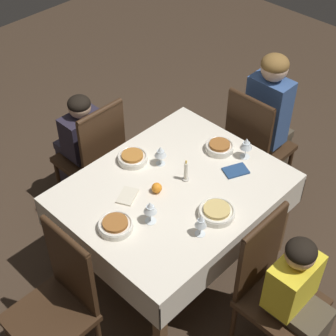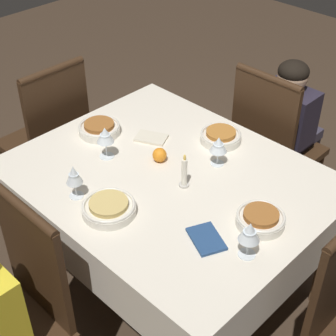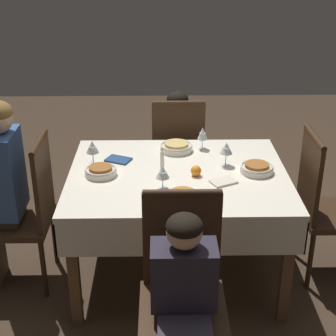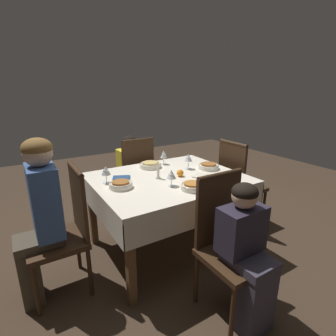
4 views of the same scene
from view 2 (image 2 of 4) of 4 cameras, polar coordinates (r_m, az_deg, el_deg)
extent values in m
plane|color=#3D2D21|center=(2.75, 0.16, -12.99)|extent=(8.00, 8.00, 0.00)
cube|color=silver|center=(2.24, 0.19, -1.13)|extent=(1.32, 1.07, 0.04)
cube|color=silver|center=(2.08, -10.23, -10.12)|extent=(1.32, 0.01, 0.20)
cube|color=silver|center=(2.65, 8.23, 1.94)|extent=(1.32, 0.01, 0.20)
cube|color=silver|center=(2.73, -9.76, 2.94)|extent=(0.01, 1.07, 0.20)
cube|color=silver|center=(2.05, 13.75, -11.72)|extent=(0.01, 1.07, 0.20)
cube|color=brown|center=(2.66, -16.26, -6.21)|extent=(0.06, 0.06, 0.70)
cube|color=brown|center=(3.06, -1.68, 2.08)|extent=(0.06, 0.06, 0.70)
cube|color=brown|center=(2.54, 17.45, -8.79)|extent=(0.06, 0.06, 0.70)
cube|color=#382314|center=(1.97, -14.57, -9.92)|extent=(0.38, 0.03, 0.51)
cylinder|color=#382314|center=(1.80, -15.81, -4.31)|extent=(0.37, 0.04, 0.04)
cylinder|color=#382314|center=(2.45, -15.38, -15.74)|extent=(0.03, 0.03, 0.40)
cube|color=#382314|center=(2.98, 12.09, 1.81)|extent=(0.42, 0.42, 0.04)
cube|color=#382314|center=(2.69, 10.50, 4.94)|extent=(0.38, 0.03, 0.51)
cylinder|color=#382314|center=(2.57, 11.14, 9.79)|extent=(0.37, 0.04, 0.04)
cylinder|color=#382314|center=(3.18, 16.11, -1.47)|extent=(0.03, 0.03, 0.40)
cylinder|color=#382314|center=(3.31, 10.82, 1.24)|extent=(0.03, 0.03, 0.40)
cylinder|color=#382314|center=(2.92, 12.42, -4.67)|extent=(0.03, 0.03, 0.40)
cylinder|color=#382314|center=(3.07, 6.87, -1.57)|extent=(0.03, 0.03, 0.40)
cube|color=#382314|center=(3.06, -13.53, 2.61)|extent=(0.42, 0.42, 0.04)
cube|color=#382314|center=(2.78, -12.09, 5.76)|extent=(0.03, 0.38, 0.51)
cylinder|color=#382314|center=(2.66, -12.80, 10.49)|extent=(0.04, 0.37, 0.04)
cylinder|color=#382314|center=(3.39, -12.23, 1.98)|extent=(0.03, 0.03, 0.40)
cylinder|color=#382314|center=(3.26, -17.38, -0.69)|extent=(0.03, 0.03, 0.40)
cylinder|color=#382314|center=(3.15, -8.39, -0.66)|extent=(0.03, 0.03, 0.40)
cylinder|color=#382314|center=(3.00, -13.81, -3.68)|extent=(0.03, 0.03, 0.40)
cube|color=#383342|center=(3.24, 13.65, 0.34)|extent=(0.22, 0.14, 0.44)
cube|color=#383342|center=(3.04, 13.45, 3.47)|extent=(0.24, 0.31, 0.06)
cube|color=#282333|center=(2.88, 13.02, 5.83)|extent=(0.30, 0.18, 0.30)
sphere|color=#D6A884|center=(2.78, 13.67, 9.85)|extent=(0.16, 0.16, 0.16)
ellipsoid|color=black|center=(2.76, 13.76, 10.37)|extent=(0.16, 0.16, 0.11)
cylinder|color=silver|center=(2.02, 10.20, -5.73)|extent=(0.19, 0.19, 0.04)
torus|color=silver|center=(2.00, 10.27, -5.27)|extent=(0.19, 0.19, 0.01)
cylinder|color=#995B28|center=(2.00, 10.29, -5.14)|extent=(0.14, 0.14, 0.02)
cylinder|color=white|center=(1.90, 8.72, -9.43)|extent=(0.06, 0.06, 0.00)
cylinder|color=white|center=(1.88, 8.82, -8.62)|extent=(0.01, 0.01, 0.07)
cone|color=white|center=(1.82, 9.04, -6.97)|extent=(0.08, 0.08, 0.08)
cylinder|color=white|center=(1.83, 9.00, -7.32)|extent=(0.05, 0.05, 0.04)
cylinder|color=silver|center=(2.05, -6.53, -4.58)|extent=(0.22, 0.22, 0.04)
torus|color=silver|center=(2.03, -6.57, -4.11)|extent=(0.21, 0.21, 0.01)
cylinder|color=tan|center=(2.03, -6.58, -3.98)|extent=(0.16, 0.16, 0.02)
cylinder|color=white|center=(2.16, -10.09, -3.03)|extent=(0.06, 0.06, 0.00)
cylinder|color=white|center=(2.13, -10.19, -2.30)|extent=(0.01, 0.01, 0.07)
cone|color=white|center=(2.09, -10.41, -0.71)|extent=(0.07, 0.07, 0.08)
cylinder|color=white|center=(2.10, -10.36, -1.06)|extent=(0.04, 0.04, 0.04)
cylinder|color=silver|center=(2.45, 5.85, 3.36)|extent=(0.19, 0.19, 0.04)
torus|color=silver|center=(2.44, 5.88, 3.79)|extent=(0.19, 0.19, 0.01)
cylinder|color=#B2702D|center=(2.43, 5.89, 3.91)|extent=(0.14, 0.14, 0.02)
cylinder|color=white|center=(2.31, 5.47, 0.52)|extent=(0.06, 0.06, 0.00)
cylinder|color=white|center=(2.29, 5.52, 1.21)|extent=(0.01, 0.01, 0.07)
cone|color=white|center=(2.25, 5.62, 2.63)|extent=(0.08, 0.08, 0.07)
cylinder|color=white|center=(2.26, 5.60, 2.33)|extent=(0.05, 0.05, 0.03)
cylinder|color=silver|center=(2.52, -7.62, 4.22)|extent=(0.20, 0.20, 0.04)
torus|color=silver|center=(2.51, -7.66, 4.64)|extent=(0.20, 0.20, 0.01)
cylinder|color=#995B28|center=(2.50, -7.67, 4.76)|extent=(0.15, 0.15, 0.02)
cylinder|color=white|center=(2.36, -6.79, 1.32)|extent=(0.07, 0.07, 0.00)
cylinder|color=white|center=(2.34, -6.86, 2.13)|extent=(0.01, 0.01, 0.08)
cone|color=white|center=(2.29, -6.99, 3.68)|extent=(0.08, 0.08, 0.07)
cylinder|color=white|center=(2.30, -6.97, 3.38)|extent=(0.05, 0.05, 0.03)
cylinder|color=beige|center=(2.17, 1.78, -1.88)|extent=(0.04, 0.04, 0.01)
cylinder|color=white|center=(2.13, 1.82, -0.46)|extent=(0.02, 0.02, 0.13)
ellipsoid|color=#F9C64C|center=(2.09, 1.86, 1.17)|extent=(0.01, 0.01, 0.03)
sphere|color=orange|center=(2.30, -0.94, 1.46)|extent=(0.06, 0.06, 0.06)
cube|color=navy|center=(1.94, 4.27, -7.84)|extent=(0.18, 0.16, 0.01)
cube|color=beige|center=(2.46, -1.87, 3.36)|extent=(0.17, 0.15, 0.01)
camera|label=1|loc=(3.02, -67.39, 35.57)|focal=55.00mm
camera|label=3|loc=(4.22, 34.74, 31.42)|focal=55.00mm
camera|label=4|loc=(3.23, 45.03, 16.67)|focal=28.00mm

